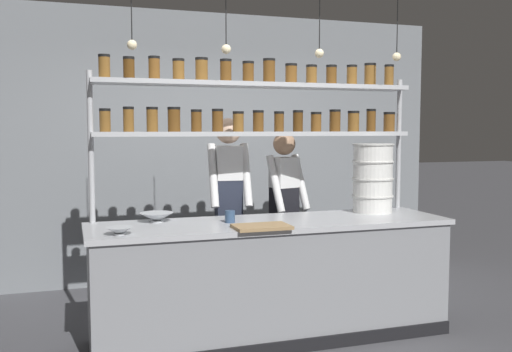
# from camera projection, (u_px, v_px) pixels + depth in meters

# --- Properties ---
(ground_plane) EXTENTS (40.00, 40.00, 0.00)m
(ground_plane) POSITION_uv_depth(u_px,v_px,m) (271.00, 337.00, 4.48)
(ground_plane) COLOR #4C4C51
(back_wall) EXTENTS (5.20, 0.12, 2.87)m
(back_wall) POSITION_uv_depth(u_px,v_px,m) (211.00, 147.00, 6.22)
(back_wall) COLOR gray
(back_wall) RESTS_ON ground_plane
(prep_counter) EXTENTS (2.80, 0.76, 0.92)m
(prep_counter) POSITION_uv_depth(u_px,v_px,m) (272.00, 279.00, 4.44)
(prep_counter) COLOR gray
(prep_counter) RESTS_ON ground_plane
(spice_shelf_unit) EXTENTS (2.69, 0.28, 2.20)m
(spice_shelf_unit) POSITION_uv_depth(u_px,v_px,m) (259.00, 111.00, 4.65)
(spice_shelf_unit) COLOR #B7BABF
(spice_shelf_unit) RESTS_ON ground_plane
(chef_left) EXTENTS (0.38, 0.31, 1.72)m
(chef_left) POSITION_uv_depth(u_px,v_px,m) (229.00, 202.00, 4.95)
(chef_left) COLOR black
(chef_left) RESTS_ON ground_plane
(chef_center) EXTENTS (0.41, 0.34, 1.60)m
(chef_center) POSITION_uv_depth(u_px,v_px,m) (284.00, 208.00, 5.17)
(chef_center) COLOR black
(chef_center) RESTS_ON ground_plane
(container_stack) EXTENTS (0.35, 0.35, 0.59)m
(container_stack) POSITION_uv_depth(u_px,v_px,m) (373.00, 178.00, 4.86)
(container_stack) COLOR white
(container_stack) RESTS_ON prep_counter
(cutting_board) EXTENTS (0.40, 0.26, 0.02)m
(cutting_board) POSITION_uv_depth(u_px,v_px,m) (262.00, 227.00, 4.08)
(cutting_board) COLOR #A88456
(cutting_board) RESTS_ON prep_counter
(prep_bowl_near_left) EXTENTS (0.19, 0.19, 0.05)m
(prep_bowl_near_left) POSITION_uv_depth(u_px,v_px,m) (119.00, 231.00, 3.83)
(prep_bowl_near_left) COLOR silver
(prep_bowl_near_left) RESTS_ON prep_counter
(prep_bowl_center_front) EXTENTS (0.26, 0.26, 0.07)m
(prep_bowl_center_front) POSITION_uv_depth(u_px,v_px,m) (157.00, 217.00, 4.36)
(prep_bowl_center_front) COLOR silver
(prep_bowl_center_front) RESTS_ON prep_counter
(serving_cup_front) EXTENTS (0.08, 0.08, 0.09)m
(serving_cup_front) POSITION_uv_depth(u_px,v_px,m) (230.00, 217.00, 4.33)
(serving_cup_front) COLOR #334C70
(serving_cup_front) RESTS_ON prep_counter
(pendant_light_row) EXTENTS (2.19, 0.07, 0.64)m
(pendant_light_row) POSITION_uv_depth(u_px,v_px,m) (274.00, 47.00, 4.30)
(pendant_light_row) COLOR black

